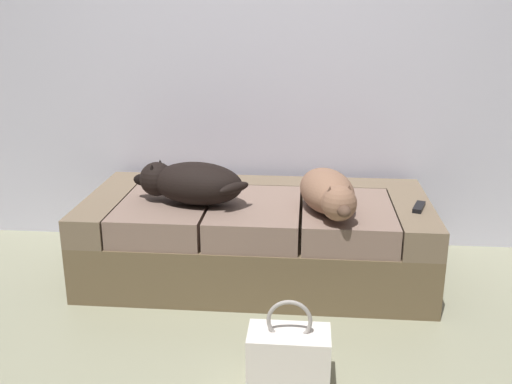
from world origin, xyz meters
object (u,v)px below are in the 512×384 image
couch (257,237)px  dog_tan (329,193)px  handbag (289,358)px  tv_remote (419,207)px  dog_dark (190,183)px

couch → dog_tan: bearing=-27.6°
couch → handbag: size_ratio=4.85×
couch → handbag: bearing=-77.9°
couch → tv_remote: size_ratio=12.23×
dog_tan → tv_remote: size_ratio=3.95×
tv_remote → handbag: bearing=-106.5°
dog_tan → handbag: 0.92m
dog_dark → dog_tan: size_ratio=1.09×
tv_remote → handbag: size_ratio=0.40×
dog_tan → handbag: dog_tan is taller
couch → tv_remote: bearing=-7.2°
handbag → dog_tan: bearing=78.5°
couch → tv_remote: tv_remote is taller
couch → tv_remote: (0.84, -0.11, 0.24)m
dog_tan → handbag: bearing=-101.5°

